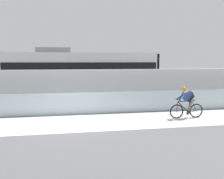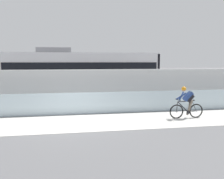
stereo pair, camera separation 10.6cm
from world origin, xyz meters
name	(u,v)px [view 2 (the right image)]	position (x,y,z in m)	size (l,w,h in m)	color
ground_plane	(73,123)	(0.00, 0.00, 0.00)	(200.00, 200.00, 0.00)	slate
bike_path_deck	(73,123)	(0.00, 0.00, 0.01)	(32.00, 3.20, 0.01)	silver
glass_parapet	(73,104)	(0.00, 1.85, 0.59)	(32.00, 0.05, 1.18)	silver
concrete_barrier_wall	(72,89)	(0.00, 3.65, 1.17)	(32.00, 0.36, 2.35)	silver
tram_rail_near	(72,101)	(0.00, 6.13, 0.00)	(32.00, 0.08, 0.01)	#595654
tram_rail_far	(72,98)	(0.00, 7.57, 0.00)	(32.00, 0.08, 0.01)	#595654
tram	(82,74)	(0.76, 6.85, 1.89)	(11.06, 2.54, 3.81)	silver
cyclist_on_bike	(187,103)	(5.62, 0.00, 0.78)	(1.77, 0.58, 1.61)	black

